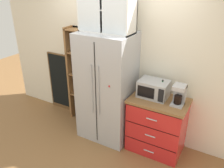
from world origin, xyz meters
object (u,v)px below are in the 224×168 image
(mug_red, at_px, (160,96))
(bottle_clear, at_px, (160,93))
(coffee_maker, at_px, (179,94))
(refrigerator, at_px, (107,88))
(chalkboard_menu, at_px, (62,82))
(microwave, at_px, (153,89))
(bottle_green, at_px, (162,90))

(mug_red, bearing_deg, bottle_clear, -94.19)
(coffee_maker, xyz_separation_m, bottle_clear, (-0.27, -0.00, -0.05))
(refrigerator, relative_size, chalkboard_menu, 1.51)
(refrigerator, relative_size, bottle_clear, 7.50)
(coffee_maker, bearing_deg, chalkboard_menu, 174.15)
(microwave, height_order, bottle_green, bottle_green)
(microwave, relative_size, coffee_maker, 1.42)
(microwave, distance_m, bottle_green, 0.12)
(refrigerator, bearing_deg, microwave, 7.05)
(bottle_clear, bearing_deg, microwave, 160.04)
(chalkboard_menu, bearing_deg, refrigerator, -13.40)
(refrigerator, height_order, coffee_maker, refrigerator)
(bottle_green, bearing_deg, chalkboard_menu, 175.35)
(bottle_clear, xyz_separation_m, bottle_green, (0.00, 0.08, 0.02))
(microwave, distance_m, mug_red, 0.15)
(coffee_maker, distance_m, mug_red, 0.29)
(bottle_green, height_order, chalkboard_menu, chalkboard_menu)
(microwave, bearing_deg, refrigerator, -172.95)
(mug_red, xyz_separation_m, bottle_clear, (-0.00, -0.02, 0.06))
(bottle_green, bearing_deg, microwave, -165.21)
(microwave, height_order, bottle_clear, microwave)
(bottle_clear, relative_size, bottle_green, 0.84)
(coffee_maker, relative_size, chalkboard_menu, 0.26)
(microwave, height_order, coffee_maker, coffee_maker)
(refrigerator, distance_m, bottle_clear, 0.89)
(bottle_clear, distance_m, bottle_green, 0.08)
(refrigerator, height_order, microwave, refrigerator)
(refrigerator, bearing_deg, chalkboard_menu, 166.60)
(refrigerator, xyz_separation_m, microwave, (0.77, 0.09, 0.13))
(bottle_clear, distance_m, chalkboard_menu, 2.21)
(bottle_clear, xyz_separation_m, chalkboard_menu, (-2.15, 0.25, -0.40))
(microwave, distance_m, coffee_maker, 0.40)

